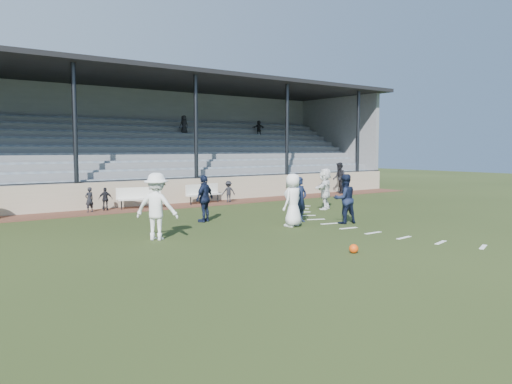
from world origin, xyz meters
The scene contains 18 objects.
ground centered at (0.00, 0.00, 0.00)m, with size 90.00×90.00×0.00m, color #283616.
cinder_track centered at (0.00, 10.50, 0.01)m, with size 34.00×2.00×0.02m, color #532D21.
retaining_wall centered at (0.00, 11.55, 0.60)m, with size 34.00×0.18×1.20m, color #B8A88E.
bench_left centered at (-0.57, 10.54, 0.58)m, with size 2.04×0.95×0.95m.
bench_right centered at (2.84, 10.72, 0.58)m, with size 2.04×0.74×0.95m.
football centered at (0.00, -1.77, 0.12)m, with size 0.24×0.24×0.24m, color #EE4A0E.
player_white_lead centered at (1.66, 2.58, 0.93)m, with size 0.90×0.59×1.85m, color white.
player_navy_lead centered at (2.53, 3.18, 0.84)m, with size 0.61×0.40×1.68m, color #121931.
player_navy_mid centered at (3.63, 2.00, 0.90)m, with size 0.87×0.68×1.79m, color #121931.
player_white_wing centered at (-3.26, 3.05, 1.00)m, with size 1.29×0.74×2.00m, color white.
player_navy_wing centered at (-0.25, 5.35, 0.87)m, with size 1.02×0.42×1.74m, color #121931.
player_white_back centered at (6.06, 5.50, 0.92)m, with size 1.72×0.55×1.85m, color white.
official centered at (12.19, 10.55, 0.95)m, with size 0.91×0.71×1.87m, color black.
sub_left_near centered at (-2.82, 10.57, 0.55)m, with size 0.39×0.25×1.07m, color black.
sub_left_far centered at (-2.06, 10.74, 0.52)m, with size 0.59×0.25×1.01m, color black.
sub_right centered at (4.11, 10.39, 0.56)m, with size 0.69×0.40×1.07m, color black.
grandstand centered at (0.01, 16.26, 2.20)m, with size 34.60×9.00×6.61m.
penalty_arc centered at (4.12, 0.00, 0.01)m, with size 3.89×14.63×0.01m.
Camera 1 is at (-9.64, -10.51, 2.72)m, focal length 35.00 mm.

